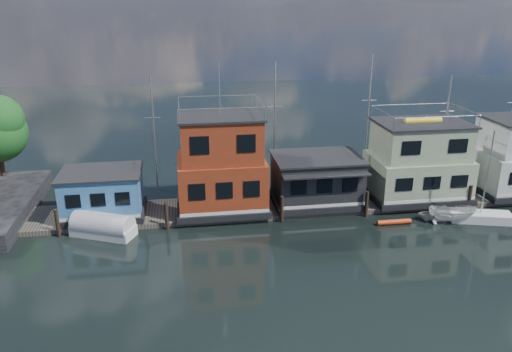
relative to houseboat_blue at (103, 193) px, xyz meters
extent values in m
plane|color=black|center=(18.00, -12.00, -2.21)|extent=(160.00, 160.00, 0.00)
cube|color=#595147|center=(18.00, 0.00, -2.01)|extent=(48.00, 5.00, 0.40)
cube|color=black|center=(0.00, 0.00, -1.56)|extent=(6.40, 4.90, 0.50)
cube|color=#4179B4|center=(0.00, 0.00, 0.19)|extent=(6.00, 4.50, 3.00)
cube|color=black|center=(0.00, 0.00, 1.77)|extent=(6.30, 4.80, 0.16)
cube|color=black|center=(9.50, 0.00, -1.56)|extent=(7.40, 5.90, 0.50)
cube|color=maroon|center=(9.50, 0.00, 0.57)|extent=(7.00, 5.50, 3.74)
cube|color=maroon|center=(9.50, 0.00, 4.17)|extent=(6.30, 4.95, 3.46)
cube|color=black|center=(9.50, 0.00, 5.97)|extent=(6.65, 5.23, 0.16)
cylinder|color=silver|center=(9.50, 0.00, 8.05)|extent=(0.08, 0.08, 4.00)
cube|color=black|center=(17.50, 0.00, -1.56)|extent=(7.40, 5.40, 0.50)
cube|color=black|center=(17.50, 0.00, 0.39)|extent=(7.00, 5.00, 3.40)
cube|color=black|center=(17.50, 0.00, 2.17)|extent=(7.30, 5.30, 0.16)
cube|color=black|center=(17.50, -2.80, 1.58)|extent=(7.00, 1.20, 0.12)
cube|color=black|center=(26.50, 0.00, -1.56)|extent=(8.40, 5.90, 0.50)
cube|color=#96A781|center=(26.50, 0.00, 0.25)|extent=(8.00, 5.50, 3.12)
cube|color=#96A781|center=(26.50, 0.00, 3.25)|extent=(7.20, 4.95, 2.88)
cube|color=black|center=(26.50, 0.00, 4.77)|extent=(7.60, 5.23, 0.16)
cylinder|color=yellow|center=(26.50, 0.00, 4.94)|extent=(3.20, 0.56, 0.56)
cylinder|color=#2D2116|center=(-3.00, -2.80, -1.11)|extent=(0.28, 0.28, 2.20)
cylinder|color=#2D2116|center=(5.00, -2.80, -1.11)|extent=(0.28, 0.28, 2.20)
cylinder|color=#2D2116|center=(14.00, -2.80, -1.11)|extent=(0.28, 0.28, 2.20)
cylinder|color=#2D2116|center=(21.00, -2.80, -1.11)|extent=(0.28, 0.28, 2.20)
cylinder|color=#2D2116|center=(30.00, -2.80, -1.11)|extent=(0.28, 0.28, 2.20)
cylinder|color=silver|center=(4.00, 6.00, 3.04)|extent=(0.16, 0.16, 10.50)
cylinder|color=silver|center=(4.00, 6.00, 4.62)|extent=(1.40, 0.06, 0.06)
cylinder|color=silver|center=(15.00, 6.00, 3.54)|extent=(0.16, 0.16, 11.50)
cylinder|color=silver|center=(15.00, 6.00, 5.27)|extent=(1.40, 0.06, 0.06)
cylinder|color=silver|center=(24.00, 6.00, 3.79)|extent=(0.16, 0.16, 12.00)
cylinder|color=silver|center=(24.00, 6.00, 5.59)|extent=(1.40, 0.06, 0.06)
cylinder|color=silver|center=(32.00, 6.00, 2.79)|extent=(0.16, 0.16, 10.00)
cylinder|color=silver|center=(32.00, 6.00, 4.29)|extent=(1.40, 0.06, 0.06)
cylinder|color=silver|center=(39.00, 6.00, 3.29)|extent=(0.16, 0.16, 11.00)
cylinder|color=#382619|center=(-10.00, 8.00, -0.72)|extent=(0.44, 0.44, 2.97)
cylinder|color=red|center=(22.69, -4.54, -2.00)|extent=(2.75, 0.42, 0.40)
cube|color=silver|center=(0.28, -3.10, -1.81)|extent=(5.08, 3.59, 0.79)
cylinder|color=silver|center=(0.28, -3.10, -1.36)|extent=(4.92, 3.61, 1.93)
cube|color=white|center=(29.75, -5.00, -1.84)|extent=(4.97, 2.78, 0.73)
cylinder|color=silver|center=(29.75, -5.00, 1.88)|extent=(0.12, 0.12, 6.71)
cube|color=silver|center=(29.75, -5.00, -0.21)|extent=(0.44, 1.43, 0.05)
imported|color=white|center=(25.88, -4.22, -1.63)|extent=(2.47, 2.22, 1.15)
imported|color=silver|center=(27.32, -4.89, -1.50)|extent=(3.89, 2.37, 1.41)
camera|label=1|loc=(6.56, -38.27, 14.70)|focal=35.00mm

